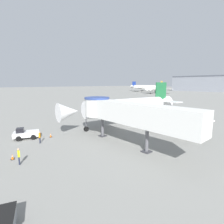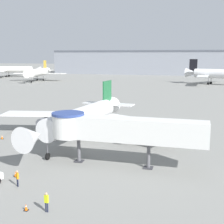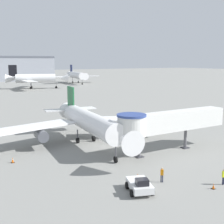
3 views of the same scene
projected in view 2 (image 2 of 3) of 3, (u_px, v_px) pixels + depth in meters
ground_plane at (79, 145)px, 47.42m from camera, size 800.00×800.00×0.00m
main_airplane at (83, 117)px, 49.20m from camera, size 32.13×27.55×8.76m
jet_bridge at (116, 129)px, 37.80m from camera, size 19.20×4.10×6.30m
traffic_cone_apron_front at (26, 207)px, 27.29m from camera, size 0.38×0.38×0.64m
traffic_cone_port_wing at (2, 137)px, 50.47m from camera, size 0.44×0.44×0.73m
traffic_cone_near_nose at (15, 174)px, 34.88m from camera, size 0.39×0.39×0.65m
ground_crew_marshaller at (17, 177)px, 32.16m from camera, size 0.38×0.36×1.74m
ground_crew_wing_walker at (46, 201)px, 26.90m from camera, size 0.37×0.25×1.80m
background_jet_black_tail at (214, 74)px, 141.68m from camera, size 29.11×29.27×11.46m
background_jet_gold_tail at (39, 72)px, 160.19m from camera, size 27.78×29.44×10.45m
background_jet_blue_tail at (11, 69)px, 191.32m from camera, size 35.10×33.60×10.44m
terminal_building at (153, 62)px, 215.24m from camera, size 140.42×19.07×16.49m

